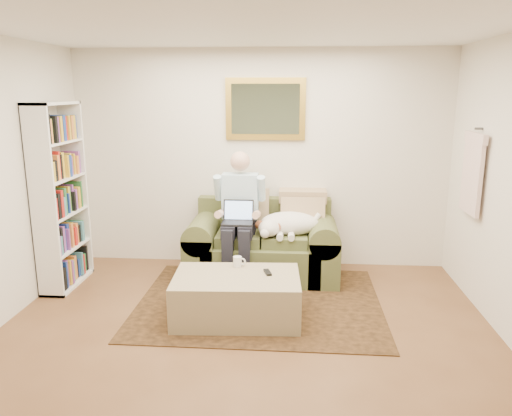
# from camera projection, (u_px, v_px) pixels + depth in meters

# --- Properties ---
(room_shell) EXTENTS (4.51, 5.00, 2.61)m
(room_shell) POSITION_uv_depth(u_px,v_px,m) (242.00, 196.00, 3.93)
(room_shell) COLOR brown
(room_shell) RESTS_ON ground
(rug) EXTENTS (2.46, 1.97, 0.01)m
(rug) POSITION_uv_depth(u_px,v_px,m) (259.00, 302.00, 5.10)
(rug) COLOR black
(rug) RESTS_ON room_shell
(sofa) EXTENTS (1.72, 0.88, 1.03)m
(sofa) POSITION_uv_depth(u_px,v_px,m) (263.00, 251.00, 5.79)
(sofa) COLOR #5D6736
(sofa) RESTS_ON room_shell
(seated_man) EXTENTS (0.57, 0.81, 1.45)m
(seated_man) POSITION_uv_depth(u_px,v_px,m) (239.00, 218.00, 5.55)
(seated_man) COLOR #8CC2D8
(seated_man) RESTS_ON sofa
(laptop) EXTENTS (0.33, 0.26, 0.24)m
(laptop) POSITION_uv_depth(u_px,v_px,m) (238.00, 217.00, 5.48)
(laptop) COLOR black
(laptop) RESTS_ON seated_man
(sleeping_dog) EXTENTS (0.71, 0.45, 0.26)m
(sleeping_dog) POSITION_uv_depth(u_px,v_px,m) (290.00, 223.00, 5.60)
(sleeping_dog) COLOR white
(sleeping_dog) RESTS_ON sofa
(ottoman) EXTENTS (1.21, 0.81, 0.43)m
(ottoman) POSITION_uv_depth(u_px,v_px,m) (237.00, 297.00, 4.70)
(ottoman) COLOR tan
(ottoman) RESTS_ON room_shell
(coffee_mug) EXTENTS (0.08, 0.08, 0.10)m
(coffee_mug) POSITION_uv_depth(u_px,v_px,m) (237.00, 262.00, 4.89)
(coffee_mug) COLOR white
(coffee_mug) RESTS_ON ottoman
(tv_remote) EXTENTS (0.09, 0.16, 0.02)m
(tv_remote) POSITION_uv_depth(u_px,v_px,m) (268.00, 272.00, 4.72)
(tv_remote) COLOR black
(tv_remote) RESTS_ON ottoman
(bookshelf) EXTENTS (0.28, 0.80, 2.00)m
(bookshelf) POSITION_uv_depth(u_px,v_px,m) (60.00, 197.00, 5.37)
(bookshelf) COLOR white
(bookshelf) RESTS_ON room_shell
(wall_mirror) EXTENTS (0.94, 0.04, 0.72)m
(wall_mirror) POSITION_uv_depth(u_px,v_px,m) (265.00, 109.00, 5.85)
(wall_mirror) COLOR gold
(wall_mirror) RESTS_ON room_shell
(hanging_shirt) EXTENTS (0.06, 0.52, 0.90)m
(hanging_shirt) POSITION_uv_depth(u_px,v_px,m) (473.00, 169.00, 4.97)
(hanging_shirt) COLOR beige
(hanging_shirt) RESTS_ON room_shell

